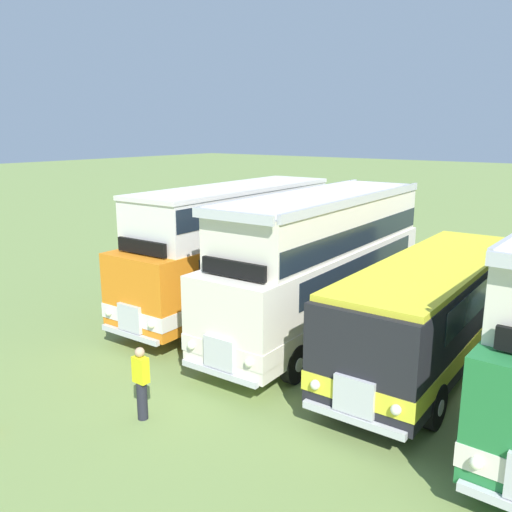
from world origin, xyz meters
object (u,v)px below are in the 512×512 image
Objects in this scene: bus_first_in_row at (234,243)px; bus_second_in_row at (323,261)px; marshal_person at (141,383)px; bus_third_in_row at (434,305)px.

bus_second_in_row is (3.69, -0.06, -0.11)m from bus_first_in_row.
bus_first_in_row reaches higher than marshal_person.
bus_first_in_row is at bearing 179.09° from bus_second_in_row.
bus_third_in_row is at bearing 58.75° from marshal_person.
marshal_person is at bearing -121.25° from bus_third_in_row.
bus_second_in_row is 6.01× the size of marshal_person.
bus_second_in_row reaches higher than bus_third_in_row.
bus_second_in_row is at bearing 175.07° from bus_third_in_row.
bus_first_in_row is 0.95× the size of bus_second_in_row.
marshal_person is (-0.44, -7.14, -1.47)m from bus_second_in_row.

